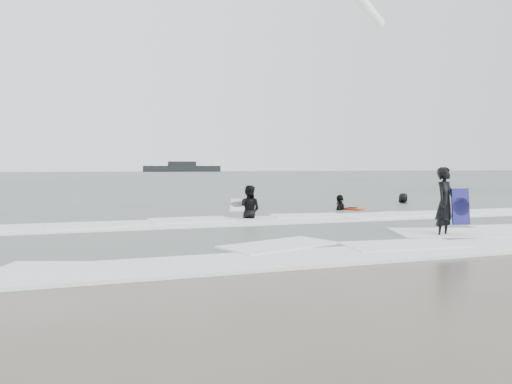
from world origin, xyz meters
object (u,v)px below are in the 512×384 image
object	(u,v)px
surfer_right_far	(403,204)
surfer_wading	(249,220)
surfer_right_near	(340,211)
surfer_centre	(444,238)
vessel_horizon	(182,168)

from	to	relation	value
surfer_right_far	surfer_wading	bearing A→B (deg)	0.37
surfer_right_near	surfer_centre	bearing A→B (deg)	35.47
surfer_wading	vessel_horizon	distance (m)	144.44
surfer_right_far	surfer_right_near	bearing A→B (deg)	0.94
surfer_right_near	vessel_horizon	xyz separation A→B (m)	(17.02, 140.56, 1.24)
surfer_centre	surfer_right_far	xyz separation A→B (m)	(5.79, 10.30, 0.00)
surfer_centre	surfer_right_far	world-z (taller)	surfer_centre
surfer_centre	vessel_horizon	world-z (taller)	vessel_horizon
surfer_right_near	surfer_right_far	bearing A→B (deg)	159.15
surfer_centre	surfer_right_near	world-z (taller)	surfer_centre
surfer_centre	surfer_wading	world-z (taller)	surfer_centre
surfer_centre	surfer_right_near	xyz separation A→B (m)	(1.05, 7.97, 0.00)
surfer_centre	vessel_horizon	bearing A→B (deg)	56.38
surfer_right_near	surfer_right_far	distance (m)	5.29
surfer_right_near	surfer_right_far	size ratio (longest dim) A/B	1.08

